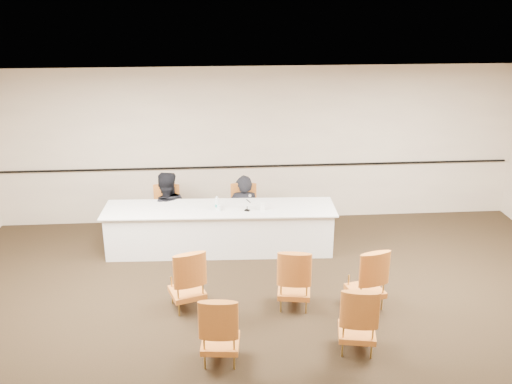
% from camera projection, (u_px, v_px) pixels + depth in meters
% --- Properties ---
extents(floor, '(10.00, 10.00, 0.00)m').
position_uv_depth(floor, '(283.00, 334.00, 7.66)').
color(floor, black).
rests_on(floor, ground).
extents(ceiling, '(10.00, 10.00, 0.00)m').
position_uv_depth(ceiling, '(288.00, 114.00, 6.61)').
color(ceiling, silver).
rests_on(ceiling, ground).
extents(wall_back, '(10.00, 0.04, 3.00)m').
position_uv_depth(wall_back, '(259.00, 145.00, 10.87)').
color(wall_back, beige).
rests_on(wall_back, ground).
extents(wall_rail, '(9.80, 0.04, 0.03)m').
position_uv_depth(wall_rail, '(259.00, 166.00, 10.97)').
color(wall_rail, black).
rests_on(wall_rail, wall_back).
extents(panel_table, '(4.00, 1.06, 0.79)m').
position_uv_depth(panel_table, '(220.00, 229.00, 9.91)').
color(panel_table, white).
rests_on(panel_table, ground).
extents(panelist_main, '(0.60, 0.41, 1.62)m').
position_uv_depth(panelist_main, '(244.00, 217.00, 10.48)').
color(panelist_main, black).
rests_on(panelist_main, ground).
extents(panelist_main_chair, '(0.52, 0.52, 0.95)m').
position_uv_depth(panelist_main_chair, '(244.00, 212.00, 10.44)').
color(panelist_main_chair, '#BC6521').
rests_on(panelist_main_chair, ground).
extents(panelist_second, '(0.90, 0.74, 1.69)m').
position_uv_depth(panelist_second, '(167.00, 216.00, 10.41)').
color(panelist_second, black).
rests_on(panelist_second, ground).
extents(panelist_second_chair, '(0.52, 0.52, 0.95)m').
position_uv_depth(panelist_second_chair, '(166.00, 213.00, 10.39)').
color(panelist_second_chair, '#BC6521').
rests_on(panelist_second_chair, ground).
extents(papers, '(0.31, 0.23, 0.00)m').
position_uv_depth(papers, '(248.00, 209.00, 9.73)').
color(papers, white).
rests_on(papers, panel_table).
extents(microphone, '(0.16, 0.20, 0.25)m').
position_uv_depth(microphone, '(247.00, 204.00, 9.60)').
color(microphone, black).
rests_on(microphone, panel_table).
extents(water_bottle, '(0.08, 0.08, 0.23)m').
position_uv_depth(water_bottle, '(217.00, 203.00, 9.69)').
color(water_bottle, teal).
rests_on(water_bottle, panel_table).
extents(drinking_glass, '(0.08, 0.08, 0.10)m').
position_uv_depth(drinking_glass, '(219.00, 208.00, 9.63)').
color(drinking_glass, white).
rests_on(drinking_glass, panel_table).
extents(coffee_cup, '(0.09, 0.09, 0.13)m').
position_uv_depth(coffee_cup, '(262.00, 206.00, 9.66)').
color(coffee_cup, white).
rests_on(coffee_cup, panel_table).
extents(aud_chair_front_left, '(0.63, 0.63, 0.95)m').
position_uv_depth(aud_chair_front_left, '(187.00, 278.00, 8.11)').
color(aud_chair_front_left, '#BC6521').
rests_on(aud_chair_front_left, ground).
extents(aud_chair_front_mid, '(0.58, 0.58, 0.95)m').
position_uv_depth(aud_chair_front_mid, '(294.00, 277.00, 8.14)').
color(aud_chair_front_mid, '#BC6521').
rests_on(aud_chair_front_mid, ground).
extents(aud_chair_front_right, '(0.61, 0.61, 0.95)m').
position_uv_depth(aud_chair_front_right, '(366.00, 277.00, 8.15)').
color(aud_chair_front_right, '#BC6521').
rests_on(aud_chair_front_right, ground).
extents(aud_chair_back_left, '(0.55, 0.55, 0.95)m').
position_uv_depth(aud_chair_back_left, '(220.00, 327.00, 6.96)').
color(aud_chair_back_left, '#BC6521').
rests_on(aud_chair_back_left, ground).
extents(aud_chair_back_right, '(0.58, 0.58, 0.95)m').
position_uv_depth(aud_chair_back_right, '(358.00, 317.00, 7.18)').
color(aud_chair_back_right, '#BC6521').
rests_on(aud_chair_back_right, ground).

